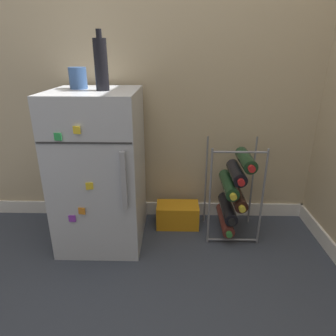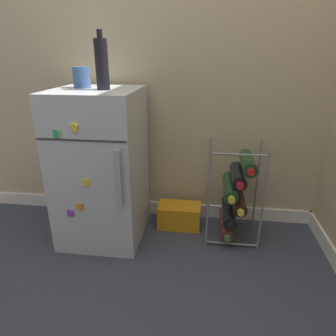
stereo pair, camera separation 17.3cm
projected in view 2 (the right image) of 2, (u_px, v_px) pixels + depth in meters
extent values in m
plane|color=#333842|center=(166.00, 287.00, 1.45)|extent=(14.00, 14.00, 0.00)
cube|color=tan|center=(183.00, 17.00, 1.68)|extent=(6.75, 0.06, 2.50)
cube|color=silver|center=(179.00, 209.00, 2.09)|extent=(6.75, 0.01, 0.09)
cube|color=#B7BABF|center=(102.00, 167.00, 1.75)|extent=(0.46, 0.49, 0.89)
cube|color=#2D2D2D|center=(81.00, 140.00, 1.44)|extent=(0.45, 0.00, 0.01)
cube|color=#9E9EA3|center=(119.00, 179.00, 1.47)|extent=(0.02, 0.02, 0.30)
cube|color=green|center=(57.00, 134.00, 1.44)|extent=(0.04, 0.01, 0.04)
cube|color=yellow|center=(86.00, 182.00, 1.51)|extent=(0.04, 0.01, 0.04)
cube|color=purple|center=(70.00, 213.00, 1.59)|extent=(0.04, 0.01, 0.04)
cube|color=yellow|center=(74.00, 128.00, 1.41)|extent=(0.04, 0.02, 0.04)
cube|color=orange|center=(79.00, 206.00, 1.57)|extent=(0.04, 0.01, 0.04)
cylinder|color=slate|center=(208.00, 200.00, 1.67)|extent=(0.01, 0.01, 0.59)
cylinder|color=slate|center=(263.00, 203.00, 1.64)|extent=(0.01, 0.01, 0.59)
cylinder|color=slate|center=(208.00, 183.00, 1.89)|extent=(0.01, 0.01, 0.59)
cylinder|color=slate|center=(257.00, 185.00, 1.85)|extent=(0.01, 0.01, 0.59)
cylinder|color=slate|center=(231.00, 244.00, 1.75)|extent=(0.30, 0.01, 0.01)
cylinder|color=slate|center=(240.00, 155.00, 1.55)|extent=(0.30, 0.01, 0.01)
cylinder|color=#56231E|center=(226.00, 223.00, 1.84)|extent=(0.07, 0.31, 0.07)
cylinder|color=#2D7033|center=(227.00, 238.00, 1.69)|extent=(0.03, 0.02, 0.03)
cylinder|color=black|center=(229.00, 211.00, 1.81)|extent=(0.08, 0.30, 0.08)
cylinder|color=black|center=(230.00, 226.00, 1.66)|extent=(0.04, 0.02, 0.04)
cylinder|color=black|center=(238.00, 199.00, 1.77)|extent=(0.08, 0.30, 0.08)
cylinder|color=gold|center=(241.00, 213.00, 1.62)|extent=(0.04, 0.02, 0.04)
cylinder|color=#19381E|center=(230.00, 187.00, 1.75)|extent=(0.08, 0.30, 0.08)
cylinder|color=gold|center=(232.00, 200.00, 1.61)|extent=(0.04, 0.02, 0.04)
cylinder|color=black|center=(238.00, 175.00, 1.72)|extent=(0.08, 0.26, 0.08)
cylinder|color=red|center=(240.00, 186.00, 1.59)|extent=(0.04, 0.02, 0.04)
cylinder|color=#19381E|center=(248.00, 163.00, 1.69)|extent=(0.08, 0.26, 0.08)
cylinder|color=red|center=(251.00, 172.00, 1.55)|extent=(0.04, 0.02, 0.04)
cube|color=orange|center=(179.00, 215.00, 1.95)|extent=(0.27, 0.16, 0.15)
cylinder|color=#335184|center=(82.00, 77.00, 1.62)|extent=(0.09, 0.09, 0.11)
cylinder|color=black|center=(102.00, 65.00, 1.51)|extent=(0.07, 0.07, 0.25)
cylinder|color=black|center=(99.00, 34.00, 1.45)|extent=(0.03, 0.03, 0.04)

